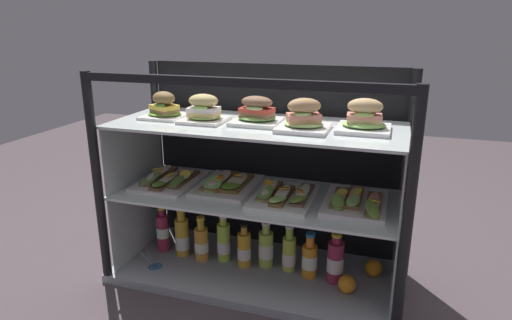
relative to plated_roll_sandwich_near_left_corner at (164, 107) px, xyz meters
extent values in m
cube|color=#4A3F43|center=(0.42, 0.00, -0.76)|extent=(6.00, 6.00, 0.02)
cube|color=#989DA4|center=(0.42, 0.00, -0.73)|extent=(1.26, 0.54, 0.04)
cylinder|color=black|center=(-0.19, -0.25, -0.29)|extent=(0.04, 0.04, 0.93)
cylinder|color=black|center=(1.03, -0.25, -0.29)|extent=(0.04, 0.04, 0.93)
cylinder|color=black|center=(-0.19, 0.25, -0.29)|extent=(0.04, 0.04, 0.93)
cylinder|color=black|center=(1.03, 0.25, -0.29)|extent=(0.04, 0.04, 0.93)
cube|color=black|center=(0.42, -0.25, 0.16)|extent=(1.22, 0.03, 0.03)
cube|color=black|center=(0.42, 0.26, -0.27)|extent=(1.18, 0.01, 0.89)
cube|color=silver|center=(-0.17, 0.00, -0.54)|extent=(0.01, 0.46, 0.35)
cube|color=silver|center=(1.01, 0.00, -0.54)|extent=(0.01, 0.46, 0.35)
cube|color=silver|center=(0.42, 0.00, -0.36)|extent=(1.20, 0.48, 0.01)
cube|color=silver|center=(-0.17, 0.00, -0.20)|extent=(0.01, 0.46, 0.30)
cube|color=silver|center=(1.01, 0.00, -0.20)|extent=(0.01, 0.46, 0.30)
cube|color=silver|center=(0.42, 0.00, -0.05)|extent=(1.20, 0.48, 0.01)
cube|color=white|center=(0.00, 0.00, -0.04)|extent=(0.18, 0.18, 0.01)
ellipsoid|color=#5B942F|center=(0.00, 0.00, -0.03)|extent=(0.15, 0.12, 0.01)
cube|color=olive|center=(0.00, 0.00, -0.02)|extent=(0.13, 0.12, 0.02)
cube|color=gold|center=(0.00, 0.00, 0.00)|extent=(0.14, 0.12, 0.02)
ellipsoid|color=#518E2E|center=(0.00, -0.04, 0.02)|extent=(0.07, 0.05, 0.02)
ellipsoid|color=brown|center=(0.00, 0.00, 0.04)|extent=(0.14, 0.12, 0.06)
cube|color=white|center=(0.20, -0.02, -0.04)|extent=(0.18, 0.18, 0.01)
ellipsoid|color=#98BD56|center=(0.20, -0.02, -0.02)|extent=(0.14, 0.12, 0.02)
cube|color=#E2C677|center=(0.20, -0.02, -0.01)|extent=(0.13, 0.09, 0.02)
cube|color=silver|center=(0.20, -0.02, 0.01)|extent=(0.13, 0.09, 0.02)
ellipsoid|color=#95C861|center=(0.20, -0.06, 0.02)|extent=(0.07, 0.03, 0.01)
ellipsoid|color=tan|center=(0.20, -0.02, 0.04)|extent=(0.13, 0.09, 0.06)
cube|color=white|center=(0.42, 0.01, -0.04)|extent=(0.19, 0.19, 0.02)
ellipsoid|color=#6C9949|center=(0.42, 0.01, -0.02)|extent=(0.16, 0.13, 0.02)
cube|color=#8F6749|center=(0.42, 0.01, -0.01)|extent=(0.14, 0.10, 0.02)
cube|color=#C33B2E|center=(0.42, 0.01, 0.01)|extent=(0.14, 0.10, 0.02)
ellipsoid|color=#A5CC74|center=(0.42, -0.03, 0.02)|extent=(0.08, 0.04, 0.02)
ellipsoid|color=brown|center=(0.42, 0.01, 0.04)|extent=(0.14, 0.10, 0.05)
cube|color=white|center=(0.63, -0.05, -0.04)|extent=(0.19, 0.19, 0.02)
ellipsoid|color=#A4CA6F|center=(0.63, -0.05, -0.02)|extent=(0.15, 0.13, 0.02)
cube|color=tan|center=(0.63, -0.05, -0.01)|extent=(0.14, 0.12, 0.02)
cube|color=tan|center=(0.63, -0.05, 0.01)|extent=(0.15, 0.12, 0.02)
ellipsoid|color=#98BA65|center=(0.63, -0.08, 0.02)|extent=(0.08, 0.05, 0.01)
ellipsoid|color=tan|center=(0.63, -0.05, 0.05)|extent=(0.15, 0.12, 0.06)
cube|color=white|center=(0.85, 0.01, -0.04)|extent=(0.20, 0.20, 0.02)
ellipsoid|color=#8CC961|center=(0.85, 0.01, -0.02)|extent=(0.17, 0.14, 0.02)
cube|color=#E8BC7E|center=(0.85, 0.01, 0.00)|extent=(0.13, 0.09, 0.02)
cube|color=tan|center=(0.85, 0.01, 0.01)|extent=(0.14, 0.09, 0.02)
ellipsoid|color=#99C75A|center=(0.85, -0.02, 0.02)|extent=(0.08, 0.03, 0.02)
ellipsoid|color=tan|center=(0.85, 0.01, 0.05)|extent=(0.14, 0.09, 0.06)
cube|color=white|center=(0.00, 0.01, -0.35)|extent=(0.25, 0.34, 0.01)
cube|color=brown|center=(-0.06, 0.03, -0.33)|extent=(0.06, 0.26, 0.02)
ellipsoid|color=#749F50|center=(-0.06, -0.05, -0.32)|extent=(0.07, 0.14, 0.04)
ellipsoid|color=white|center=(-0.06, 0.03, -0.31)|extent=(0.05, 0.21, 0.02)
cylinder|color=yellow|center=(-0.07, 0.02, -0.30)|extent=(0.06, 0.06, 0.03)
cube|color=brown|center=(0.00, -0.02, -0.33)|extent=(0.06, 0.24, 0.01)
ellipsoid|color=#5F9B31|center=(0.00, -0.09, -0.32)|extent=(0.07, 0.13, 0.04)
ellipsoid|color=#F3E6C1|center=(0.00, -0.02, -0.32)|extent=(0.05, 0.19, 0.01)
cylinder|color=yellow|center=(0.00, 0.01, -0.31)|extent=(0.06, 0.06, 0.03)
cube|color=brown|center=(0.06, 0.02, -0.33)|extent=(0.06, 0.23, 0.01)
ellipsoid|color=#5C8439|center=(0.06, -0.05, -0.32)|extent=(0.05, 0.12, 0.03)
ellipsoid|color=#F2EFC1|center=(0.06, 0.02, -0.32)|extent=(0.05, 0.19, 0.01)
cylinder|color=yellow|center=(0.07, 0.02, -0.31)|extent=(0.06, 0.06, 0.03)
cube|color=white|center=(0.27, 0.04, -0.34)|extent=(0.25, 0.34, 0.02)
cube|color=brown|center=(0.23, 0.05, -0.33)|extent=(0.08, 0.27, 0.01)
ellipsoid|color=#8FD466|center=(0.23, -0.03, -0.32)|extent=(0.08, 0.14, 0.05)
ellipsoid|color=#F5D9C8|center=(0.23, 0.05, -0.31)|extent=(0.07, 0.21, 0.02)
cylinder|color=orange|center=(0.24, 0.02, -0.30)|extent=(0.07, 0.07, 0.02)
cube|color=brown|center=(0.32, 0.04, -0.33)|extent=(0.08, 0.24, 0.01)
ellipsoid|color=#669A2F|center=(0.32, -0.03, -0.32)|extent=(0.08, 0.12, 0.03)
ellipsoid|color=beige|center=(0.32, 0.04, -0.31)|extent=(0.07, 0.19, 0.01)
cylinder|color=orange|center=(0.31, 0.07, -0.31)|extent=(0.05, 0.04, 0.03)
cube|color=white|center=(0.55, -0.02, -0.34)|extent=(0.25, 0.34, 0.02)
cube|color=brown|center=(0.48, 0.00, -0.33)|extent=(0.06, 0.23, 0.01)
ellipsoid|color=#68A93C|center=(0.48, -0.07, -0.32)|extent=(0.07, 0.12, 0.05)
ellipsoid|color=#EFEACA|center=(0.48, 0.00, -0.31)|extent=(0.05, 0.19, 0.02)
cylinder|color=orange|center=(0.47, 0.01, -0.30)|extent=(0.05, 0.05, 0.03)
cube|color=brown|center=(0.55, -0.04, -0.33)|extent=(0.06, 0.23, 0.01)
ellipsoid|color=#A0D464|center=(0.55, -0.11, -0.31)|extent=(0.08, 0.12, 0.03)
ellipsoid|color=#F3EFCB|center=(0.55, -0.04, -0.31)|extent=(0.05, 0.18, 0.01)
cylinder|color=orange|center=(0.55, -0.02, -0.30)|extent=(0.05, 0.05, 0.02)
cube|color=brown|center=(0.62, 0.00, -0.33)|extent=(0.06, 0.25, 0.01)
ellipsoid|color=#7BA338|center=(0.62, -0.07, -0.32)|extent=(0.08, 0.13, 0.02)
ellipsoid|color=silver|center=(0.62, 0.00, -0.32)|extent=(0.05, 0.20, 0.01)
cylinder|color=orange|center=(0.62, -0.02, -0.31)|extent=(0.05, 0.05, 0.02)
cube|color=white|center=(0.84, 0.01, -0.34)|extent=(0.25, 0.34, 0.02)
cube|color=brown|center=(0.77, 0.01, -0.33)|extent=(0.06, 0.23, 0.01)
ellipsoid|color=#79B343|center=(0.77, -0.06, -0.32)|extent=(0.07, 0.12, 0.04)
ellipsoid|color=pink|center=(0.77, 0.01, -0.32)|extent=(0.05, 0.18, 0.01)
cylinder|color=yellow|center=(0.78, 0.02, -0.31)|extent=(0.06, 0.06, 0.02)
cube|color=brown|center=(0.83, 0.03, -0.33)|extent=(0.06, 0.23, 0.02)
ellipsoid|color=#98D16A|center=(0.83, -0.04, -0.31)|extent=(0.06, 0.12, 0.02)
ellipsoid|color=#E89980|center=(0.83, 0.03, -0.31)|extent=(0.05, 0.18, 0.01)
cylinder|color=yellow|center=(0.84, 0.03, -0.30)|extent=(0.05, 0.06, 0.03)
cube|color=brown|center=(0.91, -0.02, -0.33)|extent=(0.06, 0.26, 0.01)
ellipsoid|color=#7BA03E|center=(0.91, -0.09, -0.32)|extent=(0.08, 0.14, 0.04)
ellipsoid|color=#F69580|center=(0.91, -0.02, -0.32)|extent=(0.05, 0.21, 0.01)
cylinder|color=yellow|center=(0.92, -0.03, -0.31)|extent=(0.06, 0.06, 0.02)
cylinder|color=#A12943|center=(-0.06, 0.02, -0.62)|extent=(0.06, 0.06, 0.18)
cylinder|color=white|center=(-0.06, 0.02, -0.62)|extent=(0.06, 0.06, 0.05)
cylinder|color=#981E48|center=(-0.06, 0.02, -0.52)|extent=(0.03, 0.03, 0.03)
cylinder|color=gold|center=(-0.06, 0.02, -0.49)|extent=(0.03, 0.03, 0.02)
cylinder|color=gold|center=(0.05, 0.01, -0.62)|extent=(0.07, 0.07, 0.18)
cylinder|color=silver|center=(0.05, 0.01, -0.65)|extent=(0.07, 0.07, 0.07)
cylinder|color=gold|center=(0.05, 0.01, -0.51)|extent=(0.04, 0.04, 0.05)
cylinder|color=gold|center=(0.05, 0.01, -0.48)|extent=(0.04, 0.04, 0.01)
cylinder|color=gold|center=(0.15, 0.00, -0.64)|extent=(0.06, 0.06, 0.16)
cylinder|color=#F3EACC|center=(0.15, 0.00, -0.65)|extent=(0.07, 0.07, 0.05)
cylinder|color=gold|center=(0.15, 0.00, -0.54)|extent=(0.03, 0.03, 0.05)
cylinder|color=gold|center=(0.15, 0.00, -0.51)|extent=(0.04, 0.04, 0.02)
cylinder|color=#B0D445|center=(0.25, 0.03, -0.62)|extent=(0.06, 0.06, 0.18)
cylinder|color=silver|center=(0.25, 0.03, -0.65)|extent=(0.06, 0.06, 0.06)
cylinder|color=#C1D242|center=(0.25, 0.03, -0.52)|extent=(0.03, 0.03, 0.03)
cylinder|color=silver|center=(0.25, 0.03, -0.49)|extent=(0.04, 0.04, 0.01)
cylinder|color=gold|center=(0.36, 0.00, -0.63)|extent=(0.06, 0.06, 0.16)
cylinder|color=white|center=(0.36, 0.00, -0.65)|extent=(0.06, 0.06, 0.06)
cylinder|color=gold|center=(0.36, 0.00, -0.54)|extent=(0.03, 0.03, 0.04)
cylinder|color=black|center=(0.36, 0.00, -0.51)|extent=(0.03, 0.03, 0.01)
cylinder|color=#B2CC4A|center=(0.45, 0.04, -0.63)|extent=(0.07, 0.07, 0.16)
cylinder|color=silver|center=(0.45, 0.04, -0.64)|extent=(0.07, 0.07, 0.07)
cylinder|color=#B7CA55|center=(0.45, 0.04, -0.53)|extent=(0.03, 0.03, 0.04)
cylinder|color=silver|center=(0.45, 0.04, -0.50)|extent=(0.04, 0.04, 0.01)
cylinder|color=#BAD246|center=(0.56, 0.04, -0.64)|extent=(0.06, 0.06, 0.16)
cylinder|color=#F2DFD1|center=(0.56, 0.04, -0.66)|extent=(0.06, 0.06, 0.06)
cylinder|color=#B2D143|center=(0.56, 0.04, -0.53)|extent=(0.03, 0.03, 0.05)
cylinder|color=silver|center=(0.56, 0.04, -0.50)|extent=(0.04, 0.04, 0.01)
cylinder|color=orange|center=(0.66, 0.01, -0.64)|extent=(0.07, 0.07, 0.14)
cylinder|color=white|center=(0.66, 0.01, -0.64)|extent=(0.07, 0.07, 0.06)
cylinder|color=orange|center=(0.66, 0.01, -0.55)|extent=(0.04, 0.04, 0.05)
cylinder|color=#2673B2|center=(0.66, 0.01, -0.51)|extent=(0.04, 0.04, 0.02)
cylinder|color=#9E2B4A|center=(0.77, 0.01, -0.62)|extent=(0.07, 0.07, 0.18)
cylinder|color=silver|center=(0.77, 0.01, -0.63)|extent=(0.07, 0.07, 0.07)
cylinder|color=#9E233B|center=(0.77, 0.01, -0.52)|extent=(0.04, 0.04, 0.03)
cylinder|color=gold|center=(0.77, 0.01, -0.49)|extent=(0.04, 0.04, 0.01)
sphere|color=orange|center=(0.93, 0.10, -0.68)|extent=(0.07, 0.07, 0.07)
sphere|color=orange|center=(0.83, -0.06, -0.68)|extent=(0.07, 0.07, 0.07)
cube|color=silver|center=(-0.11, -0.07, -0.71)|extent=(0.12, 0.08, 0.00)
torus|color=#2B5D96|center=(-0.01, -0.13, -0.71)|extent=(0.06, 0.06, 0.01)
cube|color=silver|center=(-0.10, -0.06, -0.71)|extent=(0.09, 0.11, 0.00)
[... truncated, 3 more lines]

